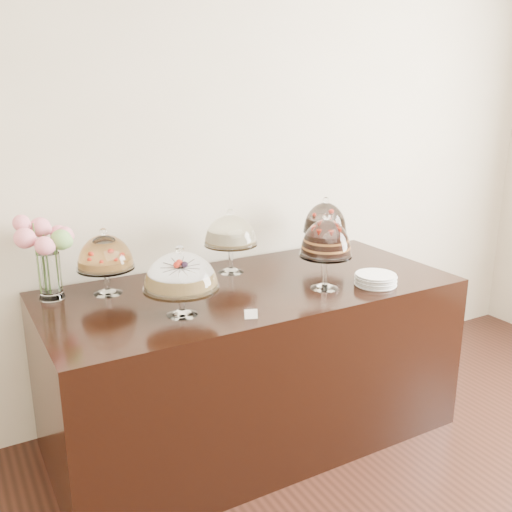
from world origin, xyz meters
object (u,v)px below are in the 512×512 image
cake_stand_choco_layer (326,241)px  flower_vase (47,249)px  cake_stand_sugar_sponge (181,274)px  display_counter (252,362)px  plate_stack (376,280)px  cake_stand_dark_choco (325,220)px  cake_stand_cheesecake (230,233)px  cake_stand_fruit_tart (105,255)px

cake_stand_choco_layer → flower_vase: 1.40m
cake_stand_sugar_sponge → cake_stand_choco_layer: size_ratio=0.87×
display_counter → cake_stand_choco_layer: bearing=-34.4°
flower_vase → plate_stack: size_ratio=1.95×
flower_vase → cake_stand_dark_choco: bearing=-2.6°
display_counter → cake_stand_cheesecake: cake_stand_cheesecake is taller
cake_stand_sugar_sponge → plate_stack: bearing=-6.5°
display_counter → flower_vase: (-0.97, 0.33, 0.71)m
cake_stand_cheesecake → cake_stand_fruit_tart: size_ratio=1.07×
cake_stand_choco_layer → plate_stack: 0.36m
cake_stand_sugar_sponge → flower_vase: (-0.49, 0.53, 0.06)m
plate_stack → cake_stand_choco_layer: bearing=160.1°
cake_stand_choco_layer → cake_stand_cheesecake: (-0.30, 0.49, -0.02)m
cake_stand_dark_choco → plate_stack: cake_stand_dark_choco is taller
cake_stand_sugar_sponge → cake_stand_dark_choco: size_ratio=0.93×
cake_stand_sugar_sponge → cake_stand_cheesecake: size_ratio=0.95×
cake_stand_fruit_tart → plate_stack: bearing=-24.2°
display_counter → cake_stand_dark_choco: size_ratio=5.77×
display_counter → cake_stand_sugar_sponge: (-0.48, -0.19, 0.65)m
cake_stand_sugar_sponge → plate_stack: cake_stand_sugar_sponge is taller
flower_vase → plate_stack: (1.56, -0.65, -0.23)m
cake_stand_choco_layer → flower_vase: bearing=156.9°
cake_stand_fruit_tart → plate_stack: cake_stand_fruit_tart is taller
plate_stack → cake_stand_sugar_sponge: bearing=173.5°
display_counter → plate_stack: size_ratio=10.03×
display_counter → cake_stand_choco_layer: cake_stand_choco_layer is taller
display_counter → cake_stand_dark_choco: (0.66, 0.26, 0.69)m
cake_stand_dark_choco → cake_stand_fruit_tart: size_ratio=1.10×
display_counter → cake_stand_cheesecake: size_ratio=5.95×
display_counter → cake_stand_cheesecake: bearing=86.5°
cake_stand_fruit_tart → cake_stand_cheesecake: bearing=0.7°
cake_stand_cheesecake → cake_stand_fruit_tart: bearing=-179.3°
plate_stack → cake_stand_dark_choco: bearing=82.4°
cake_stand_cheesecake → plate_stack: bearing=-45.9°
plate_stack → cake_stand_cheesecake: bearing=134.1°
display_counter → plate_stack: (0.59, -0.32, 0.48)m
cake_stand_sugar_sponge → flower_vase: flower_vase is taller
plate_stack → display_counter: bearing=151.7°
cake_stand_choco_layer → cake_stand_cheesecake: 0.58m
cake_stand_cheesecake → cake_stand_dark_choco: (0.65, -0.02, 0.00)m
display_counter → cake_stand_cheesecake: 0.74m
cake_stand_choco_layer → plate_stack: cake_stand_choco_layer is taller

